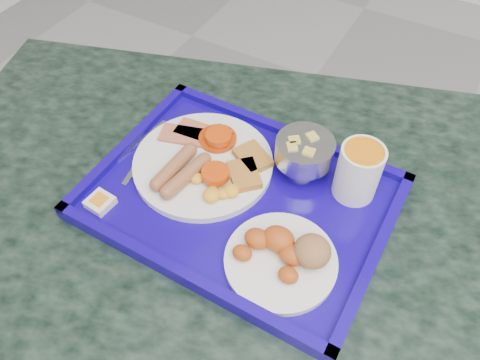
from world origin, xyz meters
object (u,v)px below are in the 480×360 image
object	(u,v)px
table	(250,278)
tray	(240,198)
bread_plate	(285,255)
juice_cup	(359,171)
main_plate	(206,163)
fruit_bowl	(304,151)

from	to	relation	value
table	tray	size ratio (longest dim) A/B	2.88
bread_plate	juice_cup	bearing A→B (deg)	76.63
main_plate	bread_plate	bearing A→B (deg)	-26.64
tray	bread_plate	distance (m)	0.14
table	tray	distance (m)	0.20
tray	juice_cup	xyz separation A→B (m)	(0.16, 0.10, 0.06)
juice_cup	bread_plate	bearing A→B (deg)	-103.37
tray	fruit_bowl	world-z (taller)	fruit_bowl
tray	main_plate	size ratio (longest dim) A/B	2.00
table	juice_cup	bearing A→B (deg)	45.85
table	main_plate	size ratio (longest dim) A/B	5.76
tray	main_plate	world-z (taller)	main_plate
fruit_bowl	juice_cup	world-z (taller)	juice_cup
main_plate	juice_cup	size ratio (longest dim) A/B	2.46
tray	main_plate	bearing A→B (deg)	162.89
table	fruit_bowl	distance (m)	0.28
bread_plate	fruit_bowl	world-z (taller)	fruit_bowl
main_plate	juice_cup	xyz separation A→B (m)	(0.23, 0.07, 0.04)
tray	bread_plate	world-z (taller)	bread_plate
tray	bread_plate	xyz separation A→B (m)	(0.11, -0.07, 0.02)
bread_plate	main_plate	bearing A→B (deg)	153.36
table	tray	xyz separation A→B (m)	(-0.04, 0.03, 0.20)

